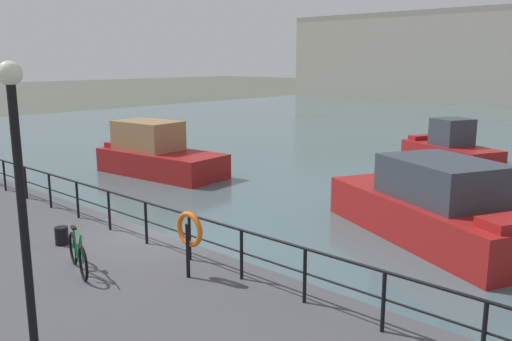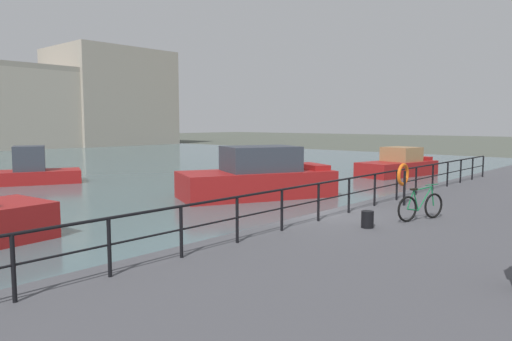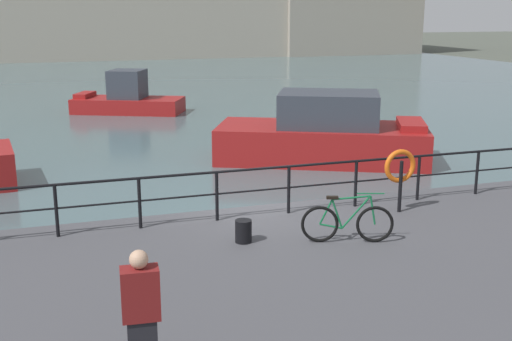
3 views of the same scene
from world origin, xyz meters
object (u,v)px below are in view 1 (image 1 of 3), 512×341
Objects in this scene: quay_lamp_post at (20,180)px; moored_harbor_tender at (438,208)px; moored_small_launch at (450,146)px; life_ring_stand at (189,232)px; mooring_bollard at (62,236)px; moored_blue_motorboat at (157,154)px; parked_bicycle at (78,254)px.

moored_harbor_tender is at bearing 86.27° from quay_lamp_post.
life_ring_stand is (3.29, -20.99, 1.02)m from moored_small_launch.
moored_harbor_tender is 17.47× the size of mooring_bollard.
moored_blue_motorboat is 4.58× the size of life_ring_stand.
moored_harbor_tender is at bearing 174.18° from moored_blue_motorboat.
moored_blue_motorboat is 14.54× the size of mooring_bollard.
moored_blue_motorboat reaches higher than parked_bicycle.
quay_lamp_post is at bearing -31.53° from mooring_bollard.
moored_harbor_tender is at bearing 57.40° from mooring_bollard.
moored_blue_motorboat reaches higher than moored_harbor_tender.
mooring_bollard is 6.26m from quay_lamp_post.
moored_harbor_tender reaches higher than moored_small_launch.
quay_lamp_post reaches higher than life_ring_stand.
moored_harbor_tender is 10.11m from parked_bicycle.
mooring_bollard is 3.98m from life_ring_stand.
moored_small_launch is 22.46m from parked_bicycle.
quay_lamp_post reaches higher than moored_harbor_tender.
moored_small_launch is at bearing 137.12° from moored_harbor_tender.
mooring_bollard is at bearing -96.75° from moored_harbor_tender.
life_ring_stand is 0.32× the size of quay_lamp_post.
moored_blue_motorboat is 1.45× the size of quay_lamp_post.
life_ring_stand is (3.83, 0.81, 0.75)m from mooring_bollard.
moored_small_launch reaches higher than parked_bicycle.
parked_bicycle is at bearing 141.56° from quay_lamp_post.
quay_lamp_post is at bearing -20.01° from parked_bicycle.
quay_lamp_post is at bearing -67.89° from moored_harbor_tender.
quay_lamp_post reaches higher than moored_blue_motorboat.
mooring_bollard is at bearing 148.47° from quay_lamp_post.
moored_blue_motorboat is 15.43m from moored_small_launch.
life_ring_stand is at bearing -76.79° from moored_harbor_tender.
life_ring_stand reaches higher than parked_bicycle.
parked_bicycle is 0.39× the size of quay_lamp_post.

